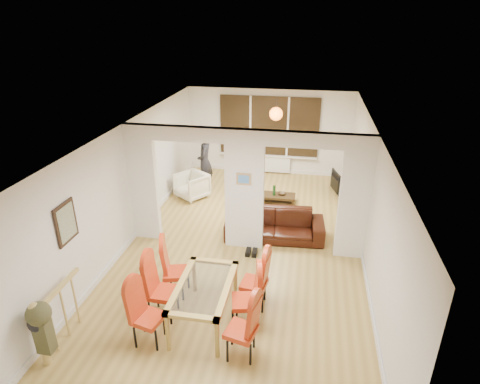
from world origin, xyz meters
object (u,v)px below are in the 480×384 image
(dining_table, at_px, (204,303))
(dining_chair_rc, at_px, (254,280))
(person, at_px, (205,162))
(bowl, at_px, (282,194))
(dining_chair_lc, at_px, (175,269))
(dining_chair_lb, at_px, (162,288))
(dining_chair_ra, at_px, (241,327))
(bottle, at_px, (274,190))
(sofa, at_px, (274,225))
(coffee_table, at_px, (278,198))
(armchair, at_px, (192,186))
(dining_chair_la, at_px, (148,314))
(television, at_px, (334,184))
(dining_chair_rb, at_px, (246,297))

(dining_table, xyz_separation_m, dining_chair_rc, (0.73, 0.53, 0.17))
(person, height_order, bowl, person)
(dining_chair_lc, height_order, bowl, dining_chair_lc)
(dining_chair_lb, distance_m, bowl, 5.04)
(dining_chair_rc, distance_m, bowl, 4.27)
(person, bearing_deg, dining_chair_rc, 15.61)
(dining_chair_ra, relative_size, bottle, 3.45)
(sofa, xyz_separation_m, coffee_table, (-0.09, 1.86, -0.21))
(dining_table, relative_size, dining_chair_ra, 1.45)
(dining_chair_lc, bearing_deg, dining_chair_lb, -106.81)
(dining_chair_lc, bearing_deg, person, 83.29)
(dining_chair_lb, bearing_deg, dining_chair_rc, 21.64)
(dining_chair_rc, bearing_deg, dining_chair_lc, -174.39)
(sofa, height_order, coffee_table, sofa)
(bottle, xyz_separation_m, bowl, (0.20, 0.08, -0.12))
(dining_table, relative_size, armchair, 1.98)
(person, bearing_deg, bottle, 67.78)
(dining_chair_lb, relative_size, dining_chair_ra, 1.06)
(dining_chair_la, distance_m, television, 6.87)
(bottle, bearing_deg, dining_chair_ra, -89.43)
(sofa, distance_m, television, 3.07)
(dining_chair_ra, bearing_deg, dining_chair_rc, 102.37)
(dining_chair_ra, distance_m, dining_chair_rc, 1.13)
(dining_chair_rc, distance_m, coffee_table, 4.23)
(dining_chair_ra, relative_size, armchair, 1.37)
(dining_chair_lb, xyz_separation_m, dining_chair_rb, (1.37, 0.03, -0.01))
(dining_chair_rc, xyz_separation_m, sofa, (0.11, 2.35, -0.21))
(television, height_order, bottle, television)
(armchair, relative_size, television, 0.78)
(dining_chair_rc, distance_m, person, 5.12)
(dining_chair_ra, bearing_deg, armchair, 127.28)
(dining_table, height_order, dining_chair_rc, dining_chair_rc)
(dining_chair_ra, distance_m, sofa, 3.49)
(dining_chair_rb, relative_size, television, 1.10)
(armchair, bearing_deg, dining_chair_lc, -41.71)
(sofa, bearing_deg, person, 129.69)
(dining_chair_lb, height_order, bowl, dining_chair_lb)
(dining_chair_ra, bearing_deg, person, 123.16)
(television, bearing_deg, dining_table, 141.84)
(dining_chair_ra, bearing_deg, coffee_table, 103.06)
(dining_chair_la, height_order, bottle, dining_chair_la)
(television, height_order, bowl, television)
(sofa, bearing_deg, dining_chair_lc, -127.54)
(dining_chair_rc, xyz_separation_m, person, (-2.08, 4.67, 0.32))
(television, bearing_deg, dining_chair_lc, 133.40)
(dining_table, height_order, dining_chair_ra, dining_chair_ra)
(dining_chair_lc, bearing_deg, dining_chair_rc, -17.55)
(dining_chair_rb, distance_m, bottle, 4.68)
(dining_table, height_order, bottle, dining_table)
(dining_table, relative_size, dining_chair_la, 1.45)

